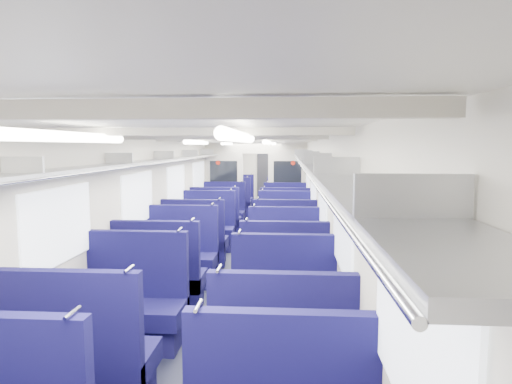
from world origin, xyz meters
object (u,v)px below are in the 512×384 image
seat_6 (134,309)px  seat_16 (216,222)px  seat_7 (284,316)px  bulkhead (255,182)px  seat_23 (286,200)px  seat_19 (285,216)px  seat_4 (81,366)px  end_door (266,175)px  seat_13 (285,245)px  seat_8 (160,282)px  seat_14 (208,231)px  seat_17 (285,223)px  seat_18 (223,214)px  seat_15 (285,232)px  seat_22 (236,200)px  seat_12 (195,244)px  seat_11 (285,263)px  seat_10 (181,259)px  seat_5 (283,369)px  seat_21 (286,205)px  seat_9 (284,283)px

seat_6 → seat_16: size_ratio=1.00×
seat_7 → seat_6: bearing=177.7°
bulkhead → seat_23: bearing=72.6°
bulkhead → seat_19: size_ratio=2.18×
seat_6 → seat_4: bearing=-90.0°
end_door → seat_19: size_ratio=1.56×
seat_13 → seat_6: bearing=-116.4°
seat_8 → seat_14: same height
seat_8 → seat_17: same height
seat_4 → seat_6: size_ratio=1.00×
bulkhead → seat_16: size_ratio=2.18×
end_door → seat_23: (0.83, -3.64, -0.60)m
seat_8 → seat_17: size_ratio=1.00×
seat_16 → seat_18: bearing=90.0°
seat_15 → seat_22: size_ratio=1.00×
seat_13 → seat_22: (-1.66, 6.57, 0.00)m
seat_12 → seat_14: bearing=90.0°
seat_4 → seat_13: bearing=70.2°
seat_11 → seat_15: (0.00, 2.49, 0.00)m
seat_12 → seat_10: bearing=-90.0°
seat_6 → seat_17: size_ratio=1.00×
seat_14 → seat_16: 1.07m
seat_11 → end_door: bearing=94.1°
seat_5 → seat_13: (0.00, 4.55, 0.00)m
end_door → seat_10: 11.52m
seat_15 → end_door: bearing=95.2°
seat_21 → seat_22: size_ratio=1.00×
end_door → seat_8: end_door is taller
seat_13 → seat_14: bearing=144.1°
seat_16 → seat_21: size_ratio=1.00×
seat_12 → seat_19: (1.66, 3.48, 0.00)m
seat_7 → seat_21: same height
end_door → seat_8: size_ratio=1.56×
seat_11 → seat_17: 3.52m
seat_21 → seat_13: bearing=-90.0°
seat_5 → seat_12: 4.75m
end_door → seat_11: end_door is taller
bulkhead → seat_5: bulkhead is taller
seat_5 → seat_10: (-1.66, 3.38, 0.00)m
seat_9 → seat_10: (-1.66, 1.10, 0.00)m
seat_23 → seat_14: bearing=-106.9°
seat_5 → seat_8: same height
seat_6 → end_door: bearing=86.5°
seat_6 → seat_15: 4.87m
seat_13 → seat_14: 2.05m
seat_22 → bulkhead: bearing=-72.0°
seat_7 → seat_18: (-1.66, 6.93, 0.00)m
seat_15 → seat_16: size_ratio=1.00×
seat_8 → seat_14: bearing=90.0°
seat_4 → seat_6: (0.00, 1.26, 0.00)m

